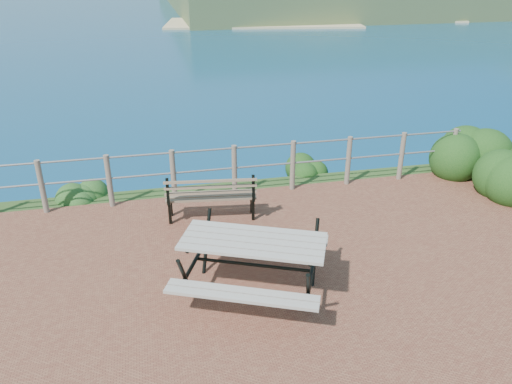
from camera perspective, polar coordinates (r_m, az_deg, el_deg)
ground at (r=6.88m, az=2.68°, el=-12.23°), size 10.00×7.00×0.12m
safety_railing at (r=9.45m, az=-2.48°, el=2.78°), size 9.40×0.10×1.00m
picnic_table at (r=6.75m, az=-0.32°, el=-7.75°), size 2.05×1.53×0.80m
park_bench at (r=8.60m, az=-5.18°, el=0.34°), size 1.58×0.57×0.87m
shrub_right_edge at (r=11.67m, az=22.41°, el=2.27°), size 1.24×1.24×1.76m
shrub_lip_west at (r=10.20m, az=-19.51°, el=-0.51°), size 0.78×0.78×0.52m
shrub_lip_east at (r=10.94m, az=6.41°, el=2.62°), size 0.73×0.73×0.46m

